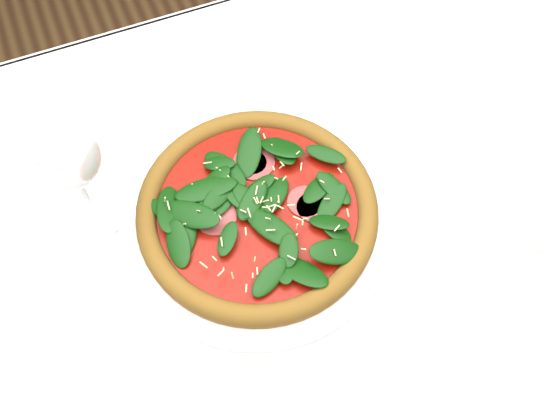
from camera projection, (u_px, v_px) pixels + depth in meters
name	position (u px, v px, depth m)	size (l,w,h in m)	color
ground	(252.00, 387.00, 1.39)	(6.00, 6.00, 0.00)	brown
dining_table	(238.00, 277.00, 0.82)	(1.21, 0.81, 0.75)	silver
plate	(258.00, 216.00, 0.74)	(0.34, 0.34, 0.01)	silver
pizza	(257.00, 208.00, 0.73)	(0.32, 0.32, 0.04)	#A06E26
wine_glass	(63.00, 154.00, 0.63)	(0.08, 0.08, 0.20)	white
saucer_near	(533.00, 199.00, 0.76)	(0.14, 0.14, 0.01)	silver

